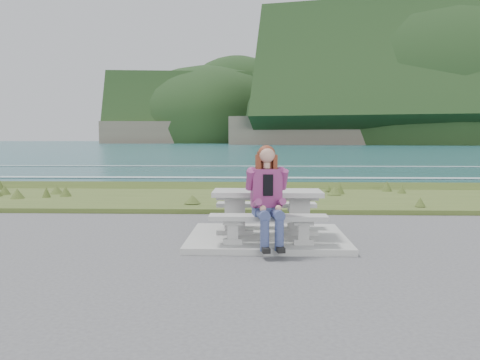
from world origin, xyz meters
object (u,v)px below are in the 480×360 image
(bench_landward, at_px, (268,222))
(seated_woman, at_px, (268,210))
(bench_seaward, at_px, (266,208))
(picnic_table, at_px, (267,200))

(bench_landward, distance_m, seated_woman, 0.25)
(bench_landward, xyz_separation_m, bench_seaward, (0.00, 1.40, 0.00))
(bench_landward, relative_size, seated_woman, 1.19)
(bench_landward, bearing_deg, bench_seaward, 90.00)
(bench_seaward, relative_size, seated_woman, 1.19)
(bench_landward, relative_size, bench_seaward, 1.00)
(picnic_table, relative_size, bench_seaward, 1.00)
(picnic_table, bearing_deg, bench_seaward, 90.00)
(picnic_table, bearing_deg, seated_woman, -90.10)
(picnic_table, xyz_separation_m, bench_seaward, (0.00, 0.70, -0.23))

